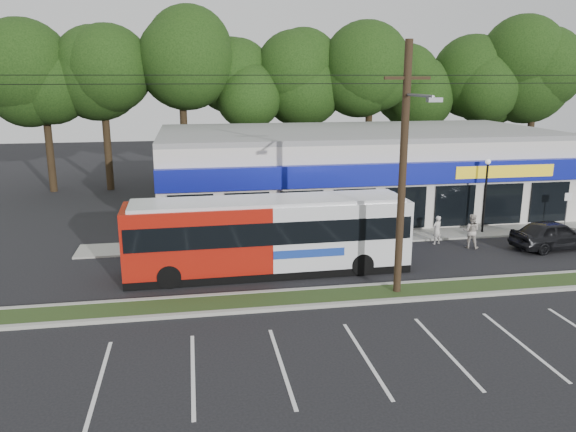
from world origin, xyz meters
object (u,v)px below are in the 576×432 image
(sign_post, at_px, (567,204))
(pedestrian_b, at_px, (471,231))
(utility_pole, at_px, (400,163))
(metrobus, at_px, (269,234))
(pedestrian_a, at_px, (437,230))
(car_dark, at_px, (553,235))
(lamp_post, at_px, (486,187))

(sign_post, xyz_separation_m, pedestrian_b, (-7.00, -2.20, -0.66))
(sign_post, distance_m, pedestrian_b, 7.37)
(sign_post, height_order, pedestrian_b, sign_post)
(utility_pole, distance_m, sign_post, 15.71)
(utility_pole, distance_m, metrobus, 6.87)
(metrobus, bearing_deg, pedestrian_a, 15.94)
(utility_pole, bearing_deg, car_dark, 23.99)
(lamp_post, distance_m, metrobus, 13.53)
(car_dark, bearing_deg, lamp_post, 26.11)
(metrobus, xyz_separation_m, pedestrian_b, (10.80, 1.87, -0.91))
(car_dark, xyz_separation_m, pedestrian_a, (-5.53, 1.84, 0.01))
(sign_post, relative_size, pedestrian_a, 1.45)
(metrobus, bearing_deg, sign_post, 12.01)
(lamp_post, distance_m, car_dark, 4.36)
(metrobus, relative_size, car_dark, 2.85)
(utility_pole, bearing_deg, lamp_post, 43.95)
(metrobus, distance_m, car_dark, 14.98)
(sign_post, bearing_deg, lamp_post, 177.42)
(utility_pole, relative_size, lamp_post, 11.76)
(sign_post, xyz_separation_m, metrobus, (-17.80, -4.07, 0.25))
(utility_pole, distance_m, car_dark, 12.18)
(utility_pole, bearing_deg, sign_post, 30.15)
(lamp_post, relative_size, metrobus, 0.33)
(utility_pole, xyz_separation_m, car_dark, (10.28, 4.57, -4.65))
(car_dark, bearing_deg, sign_post, -49.71)
(metrobus, distance_m, pedestrian_b, 11.00)
(pedestrian_b, bearing_deg, car_dark, -162.92)
(metrobus, xyz_separation_m, car_dark, (14.91, 1.00, -1.04))
(pedestrian_b, bearing_deg, lamp_post, -100.42)
(lamp_post, bearing_deg, pedestrian_b, -129.49)
(sign_post, bearing_deg, pedestrian_a, -171.63)
(car_dark, relative_size, pedestrian_b, 2.48)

